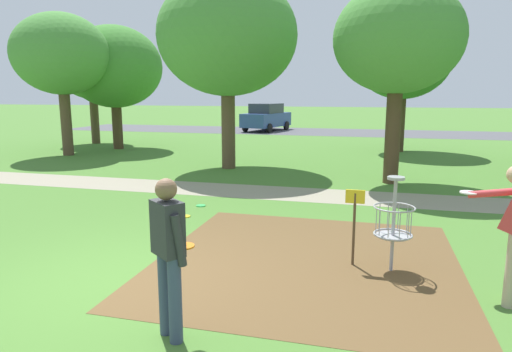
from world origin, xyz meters
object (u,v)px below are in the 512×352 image
tree_near_right (403,59)px  parked_car_leftmost (266,117)px  tree_mid_right (114,67)px  tree_mid_left (92,71)px  frisbee_mid_grass (185,216)px  tree_far_center (398,39)px  disc_golf_basket (389,220)px  player_foreground_watching (169,250)px  tree_far_right (61,55)px  tree_far_left (227,36)px  frisbee_by_tee (201,206)px

tree_near_right → parked_car_leftmost: (-8.18, 9.26, -3.03)m
tree_mid_right → parked_car_leftmost: (4.30, 11.50, -2.75)m
tree_mid_right → tree_mid_left: bearing=143.6°
frisbee_mid_grass → tree_far_center: tree_far_center is taller
tree_mid_right → tree_far_center: 13.00m
tree_near_right → tree_mid_right: size_ratio=1.03×
disc_golf_basket → tree_mid_left: size_ratio=0.28×
tree_mid_right → parked_car_leftmost: tree_mid_right is taller
frisbee_mid_grass → disc_golf_basket: bearing=-25.6°
player_foreground_watching → tree_far_right: (-10.25, 11.94, 3.08)m
player_foreground_watching → tree_far_center: size_ratio=0.31×
player_foreground_watching → tree_mid_right: size_ratio=0.31×
frisbee_mid_grass → tree_far_right: 12.06m
disc_golf_basket → tree_far_left: bearing=122.1°
tree_mid_left → disc_golf_basket: bearing=-44.3°
tree_near_right → tree_mid_right: bearing=-169.8°
frisbee_by_tee → tree_far_right: size_ratio=0.04×
tree_far_center → frisbee_by_tee: bearing=-137.5°
tree_far_left → tree_far_center: tree_far_left is taller
frisbee_by_tee → frisbee_mid_grass: same height
disc_golf_basket → tree_far_center: tree_far_center is taller
tree_mid_left → tree_far_center: tree_far_center is taller
tree_near_right → tree_far_center: (-0.56, -7.42, 0.01)m
tree_far_left → tree_far_center: (5.29, -1.30, -0.39)m
parked_car_leftmost → tree_far_center: bearing=-65.5°
tree_far_left → tree_far_right: size_ratio=1.11×
frisbee_mid_grass → tree_near_right: (4.81, 12.25, 3.94)m
player_foreground_watching → frisbee_by_tee: (-1.77, 5.31, -0.96)m
disc_golf_basket → frisbee_mid_grass: (-3.99, 1.91, -0.74)m
frisbee_mid_grass → tree_mid_right: 13.13m
frisbee_by_tee → player_foreground_watching: bearing=-71.6°
frisbee_mid_grass → frisbee_by_tee: bearing=91.3°
frisbee_by_tee → tree_mid_right: size_ratio=0.04×
tree_mid_right → tree_far_left: (6.63, -3.88, 0.68)m
tree_near_right → tree_mid_right: (-12.48, -2.24, -0.28)m
player_foreground_watching → tree_mid_left: (-11.76, 16.12, 2.63)m
player_foreground_watching → tree_far_center: bearing=74.8°
tree_far_left → tree_far_right: tree_far_left is taller
frisbee_by_tee → tree_far_center: tree_far_center is taller
player_foreground_watching → tree_mid_left: 20.13m
tree_near_right → tree_mid_left: bearing=-178.0°
tree_near_right → frisbee_by_tee: bearing=-113.1°
disc_golf_basket → frisbee_by_tee: size_ratio=6.36×
tree_mid_left → tree_mid_right: size_ratio=0.91×
tree_mid_right → frisbee_mid_grass: bearing=-52.5°
tree_mid_left → tree_far_center: 15.85m
tree_far_center → tree_mid_left: bearing=154.2°
player_foreground_watching → tree_mid_right: bearing=123.2°
frisbee_mid_grass → tree_far_left: 7.59m
frisbee_by_tee → tree_near_right: tree_near_right is taller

